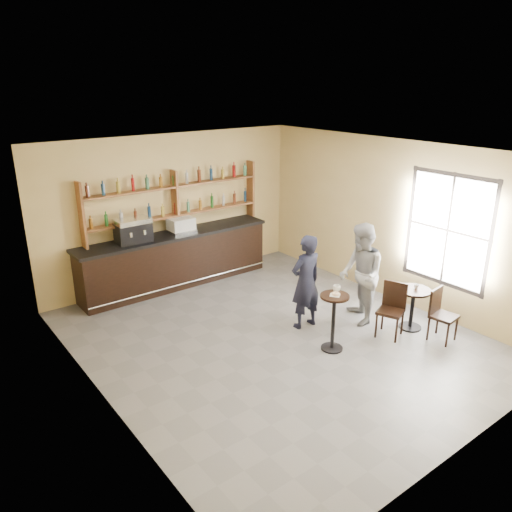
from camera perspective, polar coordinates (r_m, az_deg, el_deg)
floor at (r=8.80m, az=2.15°, el=-9.37°), size 7.00×7.00×0.00m
ceiling at (r=7.76m, az=2.46°, el=11.73°), size 7.00×7.00×0.00m
wall_back at (r=10.95m, az=-9.49°, el=5.32°), size 7.00×0.00×7.00m
wall_front at (r=6.10m, az=23.94°, el=-8.18°), size 7.00×0.00×7.00m
wall_left at (r=6.77m, az=-17.77°, el=-4.60°), size 0.00×7.00×7.00m
wall_right at (r=10.24m, az=15.39°, el=3.86°), size 0.00×7.00×7.00m
window_pane at (r=9.56m, az=21.07°, el=2.75°), size 0.00×2.00×2.00m
window_frame at (r=9.56m, az=21.05°, el=2.75°), size 0.04×1.70×2.10m
shelf_unit at (r=10.79m, az=-9.22°, el=6.26°), size 4.00×0.26×1.40m
liquor_bottles at (r=10.75m, az=-9.27°, el=7.14°), size 3.68×0.10×1.00m
bar_counter at (r=10.87m, az=-9.15°, el=-0.39°), size 4.30×0.84×1.17m
espresso_machine at (r=10.25m, az=-13.88°, el=2.87°), size 0.70×0.47×0.48m
pastry_case at (r=10.72m, az=-8.58°, el=3.52°), size 0.57×0.47×0.32m
pedestal_table at (r=8.35m, az=8.82°, el=-7.52°), size 0.55×0.55×0.98m
napkin at (r=8.14m, az=9.00°, el=-4.44°), size 0.22×0.22×0.00m
donut at (r=8.13m, az=9.11°, el=-4.28°), size 0.14×0.14×0.05m
cup_pedestal at (r=8.27m, az=9.20°, el=-3.67°), size 0.13×0.13×0.10m
man_main at (r=8.88m, az=5.70°, el=-2.96°), size 0.65×0.44×1.74m
cafe_table at (r=9.39m, az=17.40°, el=-5.77°), size 0.73×0.73×0.76m
cup_cafe at (r=9.26m, az=17.84°, el=-3.34°), size 0.11×0.11×0.08m
chair_west at (r=8.96m, az=15.13°, el=-6.07°), size 0.54×0.54×0.96m
chair_south at (r=9.11m, az=20.69°, el=-6.42°), size 0.45×0.45×0.92m
patron_second at (r=9.19m, az=11.88°, el=-2.06°), size 1.08×1.14×1.87m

